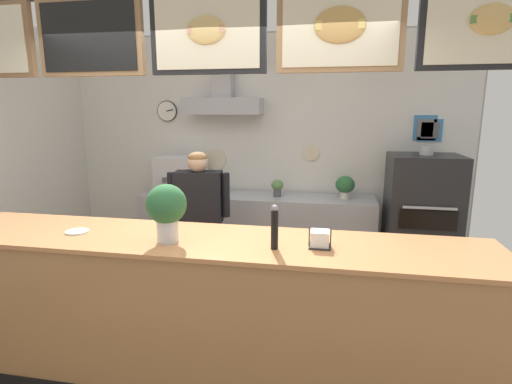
# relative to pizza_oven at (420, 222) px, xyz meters

# --- Properties ---
(ground_plane) EXTENTS (6.11, 6.11, 0.00)m
(ground_plane) POSITION_rel_pizza_oven_xyz_m (-1.86, -1.75, -0.75)
(ground_plane) COLOR brown
(back_wall_assembly) EXTENTS (5.09, 2.38, 2.87)m
(back_wall_assembly) POSITION_rel_pizza_oven_xyz_m (-1.88, 0.44, 0.80)
(back_wall_assembly) COLOR #9E9E99
(back_wall_assembly) RESTS_ON ground_plane
(service_counter) EXTENTS (3.98, 0.74, 1.09)m
(service_counter) POSITION_rel_pizza_oven_xyz_m (-1.86, -1.95, -0.20)
(service_counter) COLOR #B77F4C
(service_counter) RESTS_ON ground_plane
(back_prep_counter) EXTENTS (2.85, 0.59, 0.93)m
(back_prep_counter) POSITION_rel_pizza_oven_xyz_m (-1.87, 0.21, -0.29)
(back_prep_counter) COLOR #A3A5AD
(back_prep_counter) RESTS_ON ground_plane
(pizza_oven) EXTENTS (0.74, 0.66, 1.59)m
(pizza_oven) POSITION_rel_pizza_oven_xyz_m (0.00, 0.00, 0.00)
(pizza_oven) COLOR #232326
(pizza_oven) RESTS_ON ground_plane
(shop_worker) EXTENTS (0.61, 0.28, 1.56)m
(shop_worker) POSITION_rel_pizza_oven_xyz_m (-2.26, -0.78, 0.09)
(shop_worker) COLOR #232328
(shop_worker) RESTS_ON ground_plane
(espresso_machine) EXTENTS (0.58, 0.52, 0.45)m
(espresso_machine) POSITION_rel_pizza_oven_xyz_m (-2.82, 0.18, 0.40)
(espresso_machine) COLOR silver
(espresso_machine) RESTS_ON back_prep_counter
(potted_thyme) EXTENTS (0.13, 0.13, 0.18)m
(potted_thyme) POSITION_rel_pizza_oven_xyz_m (-2.38, 0.22, 0.28)
(potted_thyme) COLOR #4C4C51
(potted_thyme) RESTS_ON back_prep_counter
(potted_sage) EXTENTS (0.20, 0.20, 0.24)m
(potted_sage) POSITION_rel_pizza_oven_xyz_m (-3.10, 0.18, 0.32)
(potted_sage) COLOR #4C4C51
(potted_sage) RESTS_ON back_prep_counter
(potted_rosemary) EXTENTS (0.22, 0.22, 0.27)m
(potted_rosemary) POSITION_rel_pizza_oven_xyz_m (-0.81, 0.23, 0.34)
(potted_rosemary) COLOR beige
(potted_rosemary) RESTS_ON back_prep_counter
(potted_oregano) EXTENTS (0.15, 0.15, 0.21)m
(potted_oregano) POSITION_rel_pizza_oven_xyz_m (-1.61, 0.21, 0.30)
(potted_oregano) COLOR #4C4C51
(potted_oregano) RESTS_ON back_prep_counter
(condiment_plate) EXTENTS (0.16, 0.16, 0.01)m
(condiment_plate) POSITION_rel_pizza_oven_xyz_m (-2.77, -1.99, 0.35)
(condiment_plate) COLOR white
(condiment_plate) RESTS_ON service_counter
(basil_vase) EXTENTS (0.27, 0.27, 0.39)m
(basil_vase) POSITION_rel_pizza_oven_xyz_m (-2.05, -2.05, 0.57)
(basil_vase) COLOR silver
(basil_vase) RESTS_ON service_counter
(pepper_grinder) EXTENTS (0.05, 0.05, 0.29)m
(pepper_grinder) POSITION_rel_pizza_oven_xyz_m (-1.32, -2.06, 0.49)
(pepper_grinder) COLOR black
(pepper_grinder) RESTS_ON service_counter
(napkin_holder) EXTENTS (0.14, 0.14, 0.12)m
(napkin_holder) POSITION_rel_pizza_oven_xyz_m (-1.04, -1.97, 0.39)
(napkin_holder) COLOR #262628
(napkin_holder) RESTS_ON service_counter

